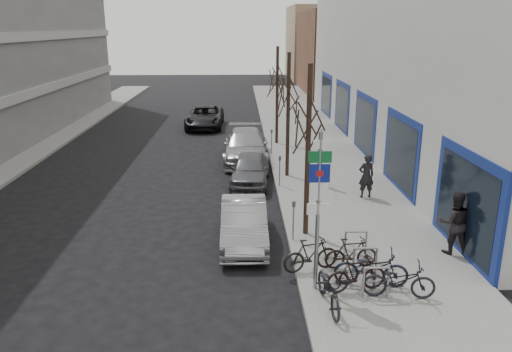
{
  "coord_description": "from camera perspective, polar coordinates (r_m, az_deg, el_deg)",
  "views": [
    {
      "loc": [
        0.54,
        -11.27,
        6.53
      ],
      "look_at": [
        1.02,
        3.78,
        2.0
      ],
      "focal_mm": 35.0,
      "sensor_mm": 36.0,
      "label": 1
    }
  ],
  "objects": [
    {
      "name": "parked_car_mid",
      "position": [
        21.34,
        -0.68,
        0.77
      ],
      "size": [
        1.89,
        4.0,
        1.32
      ],
      "primitive_type": "imported",
      "rotation": [
        0.0,
        0.0,
        -0.08
      ],
      "color": "#55565B",
      "rests_on": "ground"
    },
    {
      "name": "bike_far_inner",
      "position": [
        14.02,
        10.82,
        -8.61
      ],
      "size": [
        1.53,
        0.61,
        0.91
      ],
      "primitive_type": "imported",
      "rotation": [
        0.0,
        0.0,
        1.69
      ],
      "color": "black",
      "rests_on": "sidewalk_east"
    },
    {
      "name": "sidewalk_east",
      "position": [
        22.58,
        8.36,
        -0.05
      ],
      "size": [
        5.0,
        70.0,
        0.15
      ],
      "primitive_type": "cube",
      "color": "slate",
      "rests_on": "ground"
    },
    {
      "name": "brick_building_far",
      "position": [
        52.83,
        12.17,
        13.64
      ],
      "size": [
        12.0,
        14.0,
        8.0
      ],
      "primitive_type": "cube",
      "color": "brown",
      "rests_on": "ground"
    },
    {
      "name": "meter_back",
      "position": [
        25.94,
        1.78,
        4.24
      ],
      "size": [
        0.1,
        0.08,
        1.27
      ],
      "color": "gray",
      "rests_on": "sidewalk_east"
    },
    {
      "name": "tan_building_far",
      "position": [
        67.56,
        9.56,
        14.81
      ],
      "size": [
        13.0,
        12.0,
        9.0
      ],
      "primitive_type": "cube",
      "color": "#937A5B",
      "rests_on": "ground"
    },
    {
      "name": "pedestrian_near",
      "position": [
        19.63,
        12.49,
        0.0
      ],
      "size": [
        0.68,
        0.5,
        1.72
      ],
      "primitive_type": "imported",
      "rotation": [
        0.0,
        0.0,
        3.28
      ],
      "color": "black",
      "rests_on": "sidewalk_east"
    },
    {
      "name": "tree_far",
      "position": [
        27.95,
        2.46,
        11.75
      ],
      "size": [
        1.8,
        1.8,
        5.5
      ],
      "color": "black",
      "rests_on": "ground"
    },
    {
      "name": "ground",
      "position": [
        13.04,
        -4.05,
        -13.37
      ],
      "size": [
        120.0,
        120.0,
        0.0
      ],
      "primitive_type": "plane",
      "color": "black",
      "rests_on": "ground"
    },
    {
      "name": "pedestrian_far",
      "position": [
        15.56,
        21.72,
        -4.93
      ],
      "size": [
        0.76,
        0.56,
        1.9
      ],
      "primitive_type": "imported",
      "rotation": [
        0.0,
        0.0,
        3.02
      ],
      "color": "black",
      "rests_on": "sidewalk_east"
    },
    {
      "name": "bike_far_curb",
      "position": [
        12.82,
        16.06,
        -11.09
      ],
      "size": [
        1.81,
        0.75,
        1.08
      ],
      "primitive_type": "imported",
      "rotation": [
        0.0,
        0.0,
        1.44
      ],
      "color": "black",
      "rests_on": "sidewalk_east"
    },
    {
      "name": "bike_mid_curb",
      "position": [
        13.17,
        13.04,
        -9.9
      ],
      "size": [
        1.95,
        0.84,
        1.15
      ],
      "primitive_type": "imported",
      "rotation": [
        0.0,
        0.0,
        1.42
      ],
      "color": "black",
      "rests_on": "sidewalk_east"
    },
    {
      "name": "bike_rack",
      "position": [
        13.64,
        12.36,
        -9.18
      ],
      "size": [
        0.66,
        2.26,
        0.83
      ],
      "color": "gray",
      "rests_on": "sidewalk_east"
    },
    {
      "name": "bike_near_right",
      "position": [
        12.87,
        11.41,
        -10.88
      ],
      "size": [
        1.67,
        0.8,
        0.97
      ],
      "primitive_type": "imported",
      "rotation": [
        0.0,
        0.0,
        1.78
      ],
      "color": "black",
      "rests_on": "sidewalk_east"
    },
    {
      "name": "parked_car_back",
      "position": [
        25.01,
        -1.17,
        3.43
      ],
      "size": [
        2.25,
        5.36,
        1.55
      ],
      "primitive_type": "imported",
      "rotation": [
        0.0,
        0.0,
        -0.02
      ],
      "color": "#99999D",
      "rests_on": "ground"
    },
    {
      "name": "meter_front",
      "position": [
        15.42,
        4.31,
        -4.66
      ],
      "size": [
        0.1,
        0.08,
        1.27
      ],
      "color": "gray",
      "rests_on": "sidewalk_east"
    },
    {
      "name": "tree_mid",
      "position": [
        21.51,
        3.75,
        10.23
      ],
      "size": [
        1.8,
        1.8,
        5.5
      ],
      "color": "black",
      "rests_on": "ground"
    },
    {
      "name": "meter_mid",
      "position": [
        20.62,
        2.73,
        0.92
      ],
      "size": [
        0.1,
        0.08,
        1.27
      ],
      "color": "gray",
      "rests_on": "sidewalk_east"
    },
    {
      "name": "parked_car_front",
      "position": [
        15.6,
        -1.39,
        -5.37
      ],
      "size": [
        1.42,
        4.02,
        1.32
      ],
      "primitive_type": "imported",
      "rotation": [
        0.0,
        0.0,
        0.0
      ],
      "color": "#95959A",
      "rests_on": "ground"
    },
    {
      "name": "tree_near",
      "position": [
        15.11,
        6.09,
        7.4
      ],
      "size": [
        1.8,
        1.8,
        5.5
      ],
      "color": "black",
      "rests_on": "ground"
    },
    {
      "name": "lane_car",
      "position": [
        33.77,
        -5.88,
        6.73
      ],
      "size": [
        2.46,
        5.13,
        1.41
      ],
      "primitive_type": "imported",
      "rotation": [
        0.0,
        0.0,
        -0.02
      ],
      "color": "black",
      "rests_on": "ground"
    },
    {
      "name": "highway_sign_pole",
      "position": [
        12.12,
        7.13,
        -3.04
      ],
      "size": [
        0.55,
        0.1,
        4.2
      ],
      "color": "gray",
      "rests_on": "ground"
    },
    {
      "name": "bike_near_left",
      "position": [
        12.08,
        8.37,
        -12.33
      ],
      "size": [
        0.72,
        1.85,
        1.1
      ],
      "primitive_type": "imported",
      "rotation": [
        0.0,
        0.0,
        0.1
      ],
      "color": "black",
      "rests_on": "sidewalk_east"
    },
    {
      "name": "bike_mid_inner",
      "position": [
        13.69,
        6.28,
        -8.89
      ],
      "size": [
        1.66,
        0.89,
        0.97
      ],
      "primitive_type": "imported",
      "rotation": [
        0.0,
        0.0,
        1.85
      ],
      "color": "black",
      "rests_on": "sidewalk_east"
    }
  ]
}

